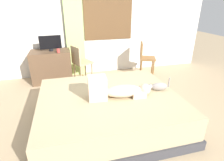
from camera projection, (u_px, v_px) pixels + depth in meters
name	position (u px, v px, depth m)	size (l,w,h in m)	color
ground_plane	(112.00, 121.00, 2.95)	(16.00, 16.00, 0.00)	tan
back_wall_with_window	(88.00, 16.00, 4.48)	(6.40, 0.14, 2.90)	silver
bed	(109.00, 109.00, 2.84)	(2.12, 1.83, 0.49)	#38383D
person_lying	(117.00, 90.00, 2.66)	(0.94, 0.32, 0.34)	#CCB299
cat	(158.00, 86.00, 2.87)	(0.36, 0.15, 0.21)	gray
desk	(52.00, 66.00, 4.33)	(0.90, 0.56, 0.74)	brown
tv_monitor	(50.00, 43.00, 4.12)	(0.48, 0.10, 0.35)	black
cup	(58.00, 51.00, 4.02)	(0.07, 0.07, 0.09)	#B23D38
chair_by_desk	(80.00, 61.00, 4.25)	(0.50, 0.50, 0.86)	tan
chair_spare	(145.00, 56.00, 4.60)	(0.49, 0.49, 0.86)	brown
curtain_left	(74.00, 27.00, 4.38)	(0.44, 0.06, 2.47)	#ADCC75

